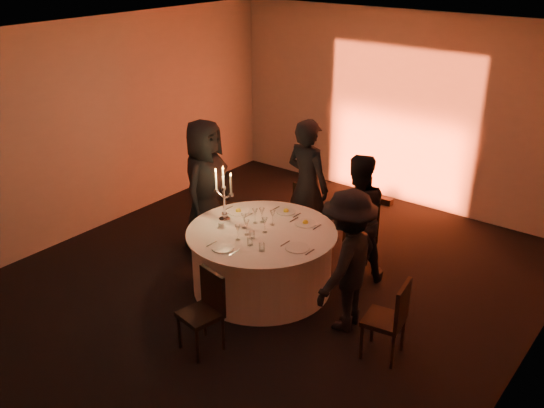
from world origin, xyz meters
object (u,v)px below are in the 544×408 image
Objects in this scene: guest_back_right at (356,218)px; candelabra at (224,202)px; banquet_table at (262,259)px; chair_back_left at (309,210)px; chair_left at (213,203)px; coffee_cup at (221,225)px; guest_left at (205,186)px; chair_front at (206,307)px; guest_back_left at (307,186)px; chair_back_right at (360,230)px; chair_right at (391,316)px; guest_right at (348,261)px.

guest_back_right is 1.62m from candelabra.
chair_back_left is (-0.22, 1.33, 0.12)m from banquet_table.
coffee_cup is (1.01, -0.93, 0.31)m from chair_left.
guest_left is (0.19, -0.34, 0.43)m from chair_left.
guest_back_left is (-0.43, 2.47, 0.44)m from chair_front.
chair_left is 0.53× the size of guest_back_right.
chair_back_right is 2.42m from chair_front.
chair_right is 7.99× the size of coffee_cup.
guest_left reaches higher than chair_right.
chair_front is at bearing -41.33° from guest_right.
chair_back_right is 0.54× the size of guest_back_left.
chair_front reaches higher than coffee_cup.
chair_back_right is 1.15× the size of chair_front.
chair_back_right is at bearing 175.14° from chair_back_left.
chair_back_left is 0.90× the size of chair_back_right.
candelabra is (-1.30, -0.95, 0.20)m from guest_back_right.
chair_left is at bearing 140.23° from candelabra.
guest_left is (-3.14, 0.65, 0.42)m from chair_right.
guest_back_right is 1.65m from coffee_cup.
chair_front is at bearing -78.07° from banquet_table.
chair_back_left is at bearing -43.50° from chair_back_right.
guest_right is at bearing -3.11° from banquet_table.
guest_back_right is 1.08m from guest_right.
chair_back_right is at bearing 90.05° from chair_front.
banquet_table is 0.98× the size of guest_left.
guest_back_left is at bearing 110.76° from chair_front.
chair_right is at bearing 42.83° from chair_front.
candelabra is (-2.42, 0.23, 0.53)m from chair_right.
guest_left is 1.02m from coffee_cup.
guest_back_left is (1.29, 0.48, 0.44)m from chair_left.
guest_back_right is at bearing 88.24° from chair_front.
banquet_table is 1.26m from guest_back_right.
guest_back_left reaches higher than banquet_table.
chair_right is 0.54× the size of guest_back_right.
coffee_cup is (-0.22, -1.54, 0.30)m from chair_back_left.
chair_back_right is 1.77m from candelabra.
guest_back_left is (-0.16, 1.19, 0.54)m from banquet_table.
guest_right reaches higher than candelabra.
banquet_table is at bearing -123.21° from guest_left.
chair_left is 2.64m from chair_front.
guest_back_left is at bearing 72.67° from candelabra.
guest_right is 1.68m from coffee_cup.
chair_back_left is 2.03m from guest_right.
chair_back_left is 0.49× the size of guest_left.
chair_left is 1.45m from guest_back_left.
banquet_table is 1.31m from chair_front.
banquet_table is 2.07× the size of chair_left.
guest_back_left is 16.77× the size of coffee_cup.
candelabra is at bearing 120.14° from coffee_cup.
guest_left is 2.57× the size of candelabra.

